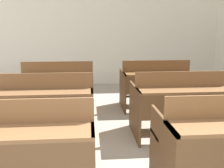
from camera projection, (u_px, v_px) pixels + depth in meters
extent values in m
cube|color=white|center=(92.00, 29.00, 6.79)|extent=(6.80, 0.06, 2.88)
cube|color=brown|center=(93.00, 157.00, 2.27)|extent=(0.03, 0.79, 0.69)
cube|color=brown|center=(11.00, 133.00, 1.94)|extent=(1.23, 0.35, 0.03)
cube|color=brown|center=(7.00, 165.00, 1.81)|extent=(1.18, 0.02, 0.31)
cube|color=brown|center=(16.00, 111.00, 2.07)|extent=(1.23, 0.02, 0.20)
cube|color=brown|center=(28.00, 138.00, 2.43)|extent=(1.23, 0.32, 0.03)
cube|color=brown|center=(30.00, 166.00, 2.49)|extent=(1.18, 0.04, 0.04)
cube|color=brown|center=(162.00, 155.00, 2.31)|extent=(0.03, 0.79, 0.69)
cube|color=brown|center=(216.00, 132.00, 2.57)|extent=(1.23, 0.32, 0.03)
cube|color=brown|center=(213.00, 159.00, 2.63)|extent=(1.18, 0.04, 0.04)
cube|color=brown|center=(0.00, 114.00, 3.42)|extent=(0.03, 0.79, 0.69)
cube|color=brown|center=(92.00, 112.00, 3.52)|extent=(0.03, 0.79, 0.69)
cube|color=brown|center=(42.00, 93.00, 3.19)|extent=(1.23, 0.35, 0.03)
cube|color=brown|center=(41.00, 110.00, 3.06)|extent=(1.18, 0.02, 0.31)
cube|color=brown|center=(44.00, 81.00, 3.32)|extent=(1.23, 0.02, 0.20)
cube|color=brown|center=(49.00, 102.00, 3.68)|extent=(1.23, 0.32, 0.03)
cube|color=brown|center=(50.00, 121.00, 3.74)|extent=(1.18, 0.04, 0.04)
cube|color=brown|center=(135.00, 111.00, 3.54)|extent=(0.03, 0.79, 0.69)
cube|color=brown|center=(220.00, 109.00, 3.65)|extent=(0.03, 0.79, 0.69)
cube|color=brown|center=(185.00, 90.00, 3.31)|extent=(1.23, 0.35, 0.03)
cube|color=brown|center=(189.00, 107.00, 3.19)|extent=(1.18, 0.02, 0.31)
cube|color=brown|center=(181.00, 79.00, 3.45)|extent=(1.23, 0.02, 0.20)
cube|color=brown|center=(173.00, 99.00, 3.81)|extent=(1.23, 0.32, 0.03)
cube|color=brown|center=(172.00, 118.00, 3.86)|extent=(1.18, 0.04, 0.04)
cube|color=brown|center=(24.00, 92.00, 4.64)|extent=(0.03, 0.79, 0.69)
cube|color=brown|center=(92.00, 91.00, 4.75)|extent=(0.03, 0.79, 0.69)
cube|color=brown|center=(56.00, 75.00, 4.41)|extent=(1.23, 0.35, 0.03)
cube|color=brown|center=(56.00, 87.00, 4.29)|extent=(1.18, 0.02, 0.31)
cube|color=brown|center=(57.00, 67.00, 4.54)|extent=(1.23, 0.02, 0.20)
cube|color=brown|center=(60.00, 84.00, 4.90)|extent=(1.23, 0.32, 0.03)
cube|color=brown|center=(61.00, 98.00, 4.96)|extent=(1.18, 0.04, 0.04)
cube|color=#53361D|center=(123.00, 90.00, 4.81)|extent=(0.03, 0.79, 0.69)
cube|color=#53361D|center=(186.00, 89.00, 4.92)|extent=(0.03, 0.79, 0.69)
cube|color=brown|center=(159.00, 74.00, 4.58)|extent=(1.23, 0.35, 0.03)
cube|color=#53361D|center=(161.00, 85.00, 4.46)|extent=(1.18, 0.02, 0.31)
cube|color=brown|center=(156.00, 66.00, 4.71)|extent=(1.23, 0.02, 0.20)
cube|color=brown|center=(152.00, 82.00, 5.07)|extent=(1.23, 0.32, 0.03)
cube|color=#53361D|center=(152.00, 96.00, 5.13)|extent=(1.18, 0.04, 0.04)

